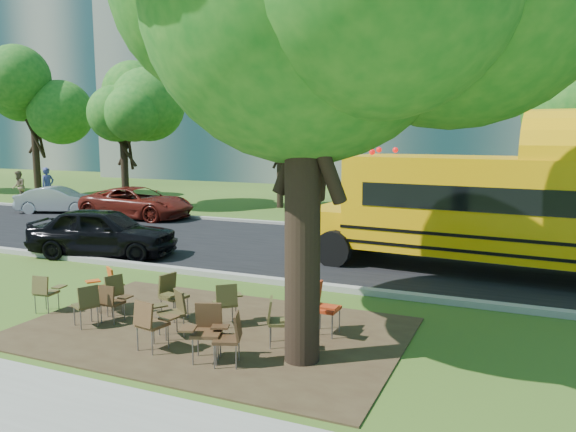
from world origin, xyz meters
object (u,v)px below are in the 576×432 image
at_px(pedestrian_b, 19,187).
at_px(chair_11, 227,300).
at_px(chair_0, 45,290).
at_px(chair_4, 151,320).
at_px(chair_8, 112,290).
at_px(chair_12, 323,304).
at_px(chair_10, 171,292).
at_px(pedestrian_a, 48,186).
at_px(chair_9, 105,284).
at_px(bg_car_red, 138,203).
at_px(chair_3, 173,309).
at_px(chair_7, 277,318).
at_px(black_car, 103,232).
at_px(bg_car_silver, 58,200).
at_px(school_bus, 568,212).
at_px(chair_5, 205,326).
at_px(chair_1, 112,300).
at_px(chair_2, 88,301).
at_px(chair_6, 230,333).

bearing_deg(pedestrian_b, chair_11, 11.07).
distance_m(chair_0, chair_4, 3.36).
height_order(chair_8, chair_12, chair_12).
bearing_deg(chair_10, chair_0, -62.71).
height_order(chair_10, pedestrian_a, pedestrian_a).
bearing_deg(chair_10, chair_9, -78.71).
height_order(chair_12, bg_car_red, bg_car_red).
bearing_deg(chair_12, chair_8, -80.96).
height_order(chair_12, pedestrian_a, pedestrian_a).
height_order(chair_3, chair_7, chair_7).
height_order(black_car, pedestrian_b, pedestrian_b).
distance_m(chair_7, pedestrian_a, 22.89).
bearing_deg(chair_9, chair_4, -178.18).
relative_size(chair_4, bg_car_red, 0.18).
bearing_deg(chair_11, bg_car_silver, 104.74).
xyz_separation_m(school_bus, chair_0, (-9.77, -6.90, -1.26)).
bearing_deg(pedestrian_b, chair_5, 8.69).
relative_size(chair_1, chair_5, 0.83).
xyz_separation_m(black_car, pedestrian_b, (-13.36, 8.68, 0.10)).
bearing_deg(bg_car_silver, chair_12, -143.37).
height_order(chair_3, bg_car_red, bg_car_red).
bearing_deg(chair_8, chair_2, -152.85).
bearing_deg(bg_car_silver, bg_car_red, -110.76).
relative_size(chair_5, bg_car_silver, 0.25).
bearing_deg(chair_0, chair_7, -5.00).
height_order(school_bus, chair_3, school_bus).
bearing_deg(chair_1, chair_11, 18.52).
height_order(school_bus, chair_6, school_bus).
height_order(chair_0, chair_7, chair_7).
xyz_separation_m(chair_4, pedestrian_b, (-19.27, 14.23, 0.28)).
bearing_deg(chair_9, chair_11, -144.20).
bearing_deg(black_car, chair_4, -147.28).
relative_size(chair_5, pedestrian_b, 0.56).
bearing_deg(school_bus, chair_8, -138.10).
height_order(chair_1, chair_4, chair_4).
height_order(chair_3, chair_8, chair_3).
relative_size(school_bus, pedestrian_a, 6.53).
xyz_separation_m(chair_12, pedestrian_a, (-19.34, 12.16, 0.36)).
bearing_deg(chair_8, chair_9, 79.23).
xyz_separation_m(chair_0, chair_1, (1.67, 0.01, -0.01)).
bearing_deg(chair_3, chair_10, -19.14).
relative_size(chair_9, chair_10, 0.95).
xyz_separation_m(bg_car_silver, pedestrian_b, (-5.09, 2.28, 0.23)).
distance_m(chair_8, pedestrian_b, 21.60).
relative_size(chair_2, chair_11, 0.96).
xyz_separation_m(chair_1, chair_10, (0.91, 0.64, 0.09)).
relative_size(pedestrian_a, pedestrian_b, 1.15).
bearing_deg(chair_4, chair_11, 82.01).
bearing_deg(pedestrian_a, chair_2, -122.46).
bearing_deg(chair_4, chair_2, 174.86).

